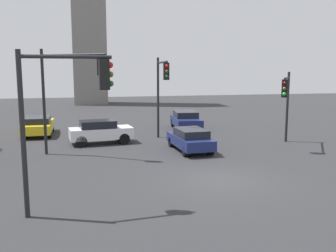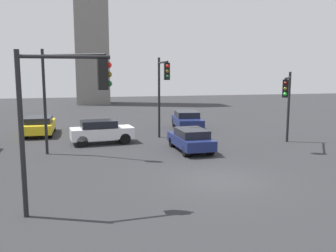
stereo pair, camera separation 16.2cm
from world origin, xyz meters
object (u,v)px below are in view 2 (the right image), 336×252
traffic_light_4 (62,99)px  car_1 (40,125)px  traffic_light_0 (287,95)px  car_2 (191,139)px  traffic_light_2 (71,81)px  car_3 (101,131)px  traffic_light_1 (163,82)px  car_4 (187,120)px

traffic_light_4 → car_1: size_ratio=1.19×
traffic_light_0 → car_2: (-5.94, 0.19, -2.51)m
traffic_light_2 → car_1: bearing=142.3°
car_3 → traffic_light_1: bearing=-13.3°
car_1 → traffic_light_1: bearing=-120.3°
traffic_light_1 → car_2: (1.06, -2.90, -3.18)m
traffic_light_0 → traffic_light_2: size_ratio=0.78×
traffic_light_2 → car_3: traffic_light_2 is taller
traffic_light_0 → traffic_light_1: 7.68m
traffic_light_4 → car_4: (8.50, 15.73, -2.99)m
traffic_light_2 → car_2: 7.45m
traffic_light_1 → car_4: 6.36m
car_4 → traffic_light_4: bearing=-23.1°
traffic_light_0 → traffic_light_1: bearing=-79.6°
traffic_light_0 → traffic_light_4: size_ratio=0.86×
traffic_light_0 → car_3: bearing=-73.8°
traffic_light_1 → car_1: bearing=-116.2°
traffic_light_2 → car_3: 4.97m
traffic_light_1 → car_1: 9.93m
traffic_light_2 → car_4: size_ratio=1.31×
car_3 → car_4: (6.86, 4.25, -0.03)m
car_4 → traffic_light_1: bearing=-26.8°
car_2 → car_4: car_4 is taller
traffic_light_0 → car_4: bearing=-118.3°
traffic_light_0 → car_2: 6.45m
traffic_light_2 → car_3: bearing=97.1°
traffic_light_2 → traffic_light_4: (0.02, -8.16, -0.33)m
car_1 → car_2: size_ratio=1.10×
traffic_light_4 → car_1: (-2.59, 15.74, -3.05)m
car_3 → car_4: size_ratio=0.92×
traffic_light_4 → car_2: 10.91m
traffic_light_4 → car_3: bearing=77.3°
traffic_light_1 → car_2: 4.43m
traffic_light_2 → car_2: (6.63, -0.03, -3.40)m
traffic_light_0 → car_4: traffic_light_0 is taller
car_1 → car_3: 6.00m
car_1 → traffic_light_2: bearing=-161.4°
traffic_light_1 → car_3: size_ratio=1.35×
car_1 → car_3: bearing=-135.4°
car_2 → car_1: bearing=47.6°
traffic_light_0 → car_3: (-10.91, 3.55, -2.41)m
traffic_light_4 → car_3: traffic_light_4 is taller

